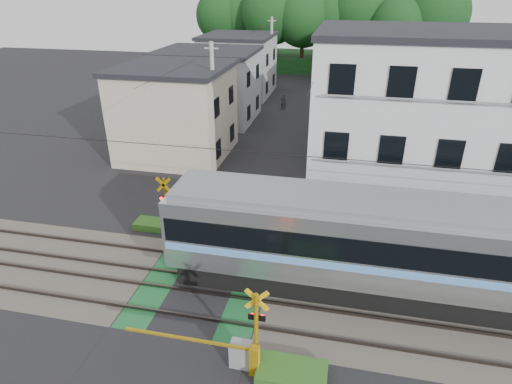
% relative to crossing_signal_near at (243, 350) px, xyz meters
% --- Properties ---
extents(ground, '(120.00, 120.00, 0.00)m').
position_rel_crossing_signal_near_xyz_m(ground, '(-2.59, 3.65, -0.71)').
color(ground, black).
extents(track_bed, '(120.00, 120.00, 0.14)m').
position_rel_crossing_signal_near_xyz_m(track_bed, '(-2.59, 3.65, -0.67)').
color(track_bed, '#47423A').
rests_on(track_bed, ground).
extents(crossing_signal_near, '(4.74, 0.65, 3.09)m').
position_rel_crossing_signal_near_xyz_m(crossing_signal_near, '(0.00, 0.00, 0.00)').
color(crossing_signal_near, yellow).
rests_on(crossing_signal_near, ground).
extents(crossing_signal_far, '(4.74, 0.65, 3.09)m').
position_rel_crossing_signal_near_xyz_m(crossing_signal_far, '(-5.17, 7.31, 0.00)').
color(crossing_signal_far, yellow).
rests_on(crossing_signal_far, ground).
extents(apartment_block, '(10.20, 8.36, 9.30)m').
position_rel_crossing_signal_near_xyz_m(apartment_block, '(5.91, 13.15, 3.94)').
color(apartment_block, silver).
rests_on(apartment_block, ground).
extents(houses_row, '(22.07, 31.35, 6.80)m').
position_rel_crossing_signal_near_xyz_m(houses_row, '(-2.33, 29.57, 2.53)').
color(houses_row, beige).
rests_on(houses_row, ground).
extents(tree_hill, '(40.00, 13.23, 11.92)m').
position_rel_crossing_signal_near_xyz_m(tree_hill, '(-2.11, 51.81, 5.41)').
color(tree_hill, '#143E16').
rests_on(tree_hill, ground).
extents(catenary, '(60.00, 5.04, 7.00)m').
position_rel_crossing_signal_near_xyz_m(catenary, '(3.41, 3.69, 2.98)').
color(catenary, '#2D2D33').
rests_on(catenary, ground).
extents(utility_poles, '(7.90, 42.00, 8.00)m').
position_rel_crossing_signal_near_xyz_m(utility_poles, '(-3.64, 26.66, 3.37)').
color(utility_poles, '#A5A5A0').
rests_on(utility_poles, ground).
extents(pedestrian, '(0.60, 0.44, 1.50)m').
position_rel_crossing_signal_near_xyz_m(pedestrian, '(-3.57, 31.19, 0.04)').
color(pedestrian, '#2F303A').
rests_on(pedestrian, ground).
extents(weed_patches, '(10.25, 8.80, 0.40)m').
position_rel_crossing_signal_near_xyz_m(weed_patches, '(-0.83, 3.56, -0.53)').
color(weed_patches, '#2D5E1E').
rests_on(weed_patches, ground).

